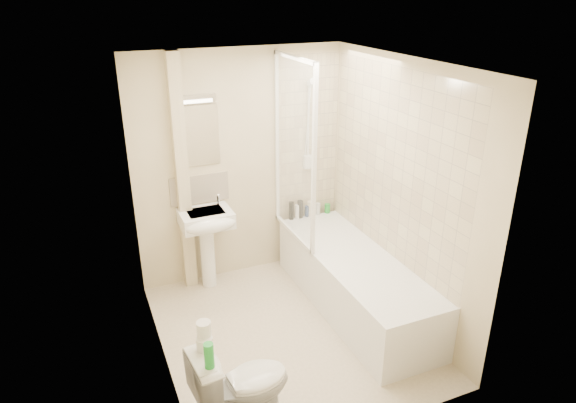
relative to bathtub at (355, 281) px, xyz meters
name	(u,v)px	position (x,y,z in m)	size (l,w,h in m)	color
floor	(288,332)	(-0.75, -0.12, -0.29)	(2.50, 2.50, 0.00)	beige
wall_back	(241,167)	(-0.75, 1.13, 0.91)	(2.20, 0.02, 2.40)	beige
wall_left	(153,237)	(-1.85, -0.12, 0.91)	(0.02, 2.50, 2.40)	beige
wall_right	(400,193)	(0.35, -0.12, 0.91)	(0.02, 2.50, 2.40)	beige
ceiling	(288,64)	(-0.75, -0.12, 2.11)	(2.20, 2.50, 0.02)	white
tile_back	(307,138)	(0.00, 1.12, 1.14)	(0.70, 0.01, 1.75)	beige
tile_right	(393,166)	(0.34, 0.00, 1.14)	(0.01, 2.10, 1.75)	beige
pipe_boxing	(182,177)	(-1.37, 1.07, 0.91)	(0.12, 0.12, 2.40)	beige
splashback	(200,189)	(-1.20, 1.12, 0.74)	(0.60, 0.01, 0.30)	beige
mirror	(196,136)	(-1.20, 1.12, 1.29)	(0.46, 0.01, 0.60)	white
strip_light	(194,99)	(-1.20, 1.09, 1.66)	(0.42, 0.07, 0.07)	silver
bathtub	(355,281)	(0.00, 0.00, 0.00)	(0.70, 2.10, 0.55)	white
shower_screen	(294,151)	(-0.35, 0.68, 1.16)	(0.04, 0.92, 1.80)	white
shower_fixture	(309,128)	(0.00, 1.07, 1.26)	(0.10, 0.16, 0.99)	white
pedestal_sink	(207,228)	(-1.20, 0.89, 0.40)	(0.51, 0.47, 0.98)	white
bottle_black_a	(291,211)	(-0.22, 1.04, 0.36)	(0.05, 0.05, 0.20)	black
bottle_white_a	(297,211)	(-0.15, 1.04, 0.34)	(0.05, 0.05, 0.16)	white
bottle_black_b	(300,209)	(-0.11, 1.04, 0.36)	(0.06, 0.06, 0.20)	black
bottle_blue	(307,211)	(-0.03, 1.04, 0.32)	(0.05, 0.05, 0.13)	navy
bottle_cream	(310,209)	(0.01, 1.04, 0.35)	(0.07, 0.07, 0.17)	beige
bottle_white_b	(318,209)	(0.11, 1.04, 0.33)	(0.05, 0.05, 0.13)	silver
bottle_green	(327,208)	(0.23, 1.04, 0.31)	(0.06, 0.06, 0.10)	green
toilet	(242,386)	(-1.47, -0.97, 0.06)	(0.72, 0.46, 0.70)	white
toilet_roll_lower	(205,343)	(-1.70, -0.92, 0.46)	(0.11, 0.11, 0.09)	white
toilet_roll_upper	(204,329)	(-1.69, -0.88, 0.55)	(0.10, 0.10, 0.10)	white
green_bottle	(209,356)	(-1.71, -1.10, 0.50)	(0.06, 0.06, 0.18)	green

